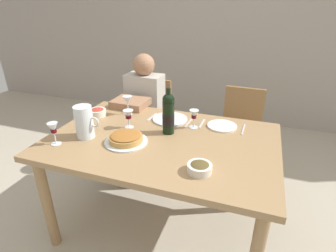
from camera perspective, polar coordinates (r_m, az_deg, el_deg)
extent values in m
plane|color=#B2A893|center=(2.25, -1.11, -20.02)|extent=(8.00, 8.00, 0.00)
cube|color=#A3998E|center=(3.78, 11.54, 21.91)|extent=(8.00, 0.10, 2.80)
cube|color=#9E7A51|center=(1.80, -1.30, -3.20)|extent=(1.50, 1.00, 0.04)
cylinder|color=#9E7A51|center=(2.04, -24.32, -14.76)|extent=(0.07, 0.07, 0.72)
cylinder|color=#9E7A51|center=(2.58, -12.03, -3.99)|extent=(0.07, 0.07, 0.72)
cylinder|color=#9E7A51|center=(2.27, 19.04, -9.34)|extent=(0.07, 0.07, 0.72)
cylinder|color=black|center=(1.81, 0.08, 1.82)|extent=(0.08, 0.08, 0.23)
sphere|color=black|center=(1.77, 0.08, 5.64)|extent=(0.08, 0.08, 0.08)
cylinder|color=black|center=(1.75, 0.09, 7.00)|extent=(0.03, 0.03, 0.07)
cylinder|color=black|center=(1.82, 0.08, 1.49)|extent=(0.08, 0.08, 0.08)
cylinder|color=silver|center=(1.84, -17.39, 0.82)|extent=(0.12, 0.12, 0.22)
cylinder|color=silver|center=(1.86, -17.24, -0.28)|extent=(0.11, 0.11, 0.13)
torus|color=silver|center=(1.79, -15.43, 0.81)|extent=(0.07, 0.01, 0.07)
cylinder|color=silver|center=(1.76, -8.89, -3.26)|extent=(0.28, 0.28, 0.01)
cylinder|color=#C18E47|center=(1.75, -8.93, -2.62)|extent=(0.22, 0.22, 0.03)
ellipsoid|color=#9E6028|center=(1.74, -8.99, -1.93)|extent=(0.20, 0.20, 0.02)
cylinder|color=silver|center=(2.20, -14.76, 2.78)|extent=(0.14, 0.14, 0.05)
ellipsoid|color=#B2382D|center=(2.19, -14.81, 3.20)|extent=(0.11, 0.11, 0.03)
cylinder|color=silver|center=(1.46, 6.73, -8.90)|extent=(0.13, 0.13, 0.05)
ellipsoid|color=brown|center=(1.45, 6.76, -8.37)|extent=(0.11, 0.11, 0.03)
cylinder|color=silver|center=(1.96, -8.26, -0.25)|extent=(0.06, 0.06, 0.00)
cylinder|color=silver|center=(1.94, -8.32, 0.68)|extent=(0.01, 0.01, 0.07)
cone|color=silver|center=(1.91, -8.44, 2.44)|extent=(0.07, 0.07, 0.06)
cylinder|color=#470A14|center=(1.92, -8.41, 1.96)|extent=(0.04, 0.04, 0.02)
cylinder|color=silver|center=(2.19, -8.42, 2.61)|extent=(0.06, 0.06, 0.00)
cylinder|color=silver|center=(2.17, -8.49, 3.59)|extent=(0.01, 0.01, 0.08)
cone|color=silver|center=(2.15, -8.61, 5.41)|extent=(0.07, 0.07, 0.07)
cylinder|color=silver|center=(1.94, 5.43, -0.27)|extent=(0.06, 0.06, 0.00)
cylinder|color=silver|center=(1.93, 5.47, 0.70)|extent=(0.01, 0.01, 0.07)
cone|color=silver|center=(1.90, 5.55, 2.49)|extent=(0.07, 0.07, 0.06)
cylinder|color=#470A14|center=(1.91, 5.53, 2.00)|extent=(0.04, 0.04, 0.02)
cylinder|color=silver|center=(1.86, -22.66, -3.48)|extent=(0.06, 0.06, 0.00)
cylinder|color=silver|center=(1.84, -22.86, -2.40)|extent=(0.01, 0.01, 0.08)
cone|color=silver|center=(1.81, -23.24, -0.39)|extent=(0.07, 0.07, 0.07)
cylinder|color=#470A14|center=(1.82, -23.14, -0.93)|extent=(0.04, 0.04, 0.02)
cylinder|color=white|center=(1.98, 11.42, 0.01)|extent=(0.21, 0.21, 0.01)
cylinder|color=silver|center=(2.06, 0.44, 1.48)|extent=(0.27, 0.27, 0.01)
cube|color=silver|center=(2.01, 7.19, 0.53)|extent=(0.02, 0.16, 0.00)
cube|color=silver|center=(1.98, 15.70, -0.69)|extent=(0.02, 0.18, 0.00)
cube|color=silver|center=(2.02, 4.47, 0.82)|extent=(0.02, 0.18, 0.00)
cube|color=silver|center=(2.11, -3.43, 1.93)|extent=(0.03, 0.16, 0.00)
cube|color=olive|center=(2.73, -4.35, 0.61)|extent=(0.42, 0.42, 0.02)
cube|color=olive|center=(2.80, -2.86, 5.99)|extent=(0.36, 0.04, 0.40)
cylinder|color=olive|center=(2.77, -8.89, -4.63)|extent=(0.04, 0.04, 0.45)
cylinder|color=olive|center=(2.64, -2.44, -6.05)|extent=(0.04, 0.04, 0.45)
cylinder|color=olive|center=(3.03, -5.72, -1.67)|extent=(0.04, 0.04, 0.45)
cylinder|color=olive|center=(2.91, 0.27, -2.80)|extent=(0.04, 0.04, 0.45)
cube|color=#B7B2A8|center=(2.59, -4.89, 5.48)|extent=(0.35, 0.21, 0.50)
sphere|color=#9E7051|center=(2.50, -5.18, 12.83)|extent=(0.20, 0.20, 0.20)
cube|color=#33333D|center=(2.54, -6.56, -1.22)|extent=(0.32, 0.39, 0.14)
cube|color=#33333D|center=(2.56, -7.83, -8.03)|extent=(0.28, 0.13, 0.40)
cube|color=#9E7051|center=(2.34, -7.97, 4.89)|extent=(0.30, 0.25, 0.06)
cube|color=olive|center=(2.54, 14.71, -2.19)|extent=(0.41, 0.41, 0.02)
cube|color=olive|center=(2.62, 15.76, 3.65)|extent=(0.36, 0.04, 0.40)
cylinder|color=olive|center=(2.53, 9.75, -7.98)|extent=(0.04, 0.04, 0.45)
cylinder|color=olive|center=(2.50, 17.46, -9.28)|extent=(0.04, 0.04, 0.45)
cylinder|color=olive|center=(2.81, 11.23, -4.38)|extent=(0.04, 0.04, 0.45)
cylinder|color=olive|center=(2.79, 18.11, -5.50)|extent=(0.04, 0.04, 0.45)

